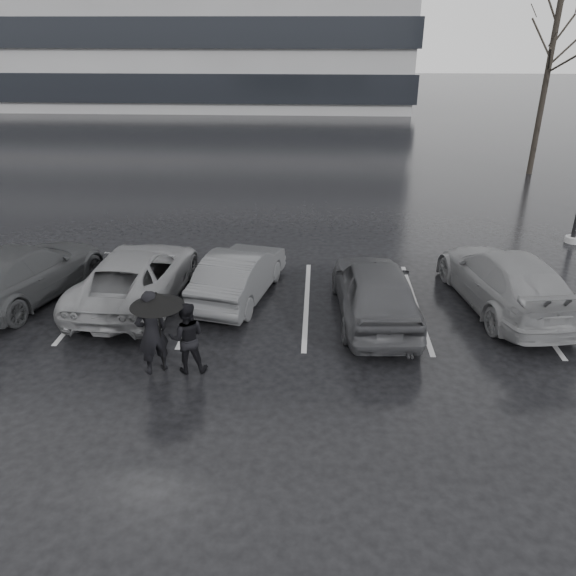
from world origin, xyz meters
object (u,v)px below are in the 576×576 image
(car_west_b, at_px, (137,276))
(pedestrian_left, at_px, (152,332))
(car_west_c, at_px, (25,272))
(car_east, at_px, (505,279))
(pedestrian_right, at_px, (187,338))
(car_main, at_px, (375,290))
(car_west_a, at_px, (240,274))
(tree_north, at_px, (546,80))

(car_west_b, relative_size, pedestrian_left, 2.70)
(car_west_b, bearing_deg, car_west_c, 2.34)
(car_east, relative_size, pedestrian_left, 2.76)
(pedestrian_right, bearing_deg, car_main, -156.25)
(car_west_a, relative_size, car_west_c, 0.80)
(pedestrian_right, distance_m, tree_north, 22.15)
(car_main, distance_m, car_west_b, 6.05)
(car_west_a, bearing_deg, car_main, 175.77)
(car_east, bearing_deg, car_west_a, -10.62)
(car_main, height_order, car_west_a, car_main)
(car_west_b, distance_m, car_west_c, 2.94)
(car_east, bearing_deg, car_main, 5.14)
(car_west_b, xyz_separation_m, car_west_c, (-2.94, 0.02, 0.03))
(car_west_a, xyz_separation_m, pedestrian_left, (-1.28, -3.59, 0.26))
(car_main, bearing_deg, car_west_b, -9.84)
(pedestrian_left, bearing_deg, car_east, 162.88)
(car_west_c, distance_m, pedestrian_left, 5.36)
(car_west_a, distance_m, pedestrian_left, 3.82)
(car_west_b, bearing_deg, car_east, -176.01)
(car_west_b, height_order, car_east, car_east)
(car_main, bearing_deg, pedestrian_right, 28.47)
(car_west_b, xyz_separation_m, pedestrian_right, (2.01, -3.16, 0.08))
(tree_north, bearing_deg, pedestrian_right, -125.66)
(car_west_b, relative_size, tree_north, 0.58)
(car_west_b, distance_m, pedestrian_left, 3.49)
(pedestrian_left, bearing_deg, car_west_b, -108.02)
(car_west_c, height_order, tree_north, tree_north)
(pedestrian_left, bearing_deg, tree_north, -167.27)
(pedestrian_right, bearing_deg, car_east, -163.73)
(car_west_a, height_order, pedestrian_left, pedestrian_left)
(car_west_c, distance_m, pedestrian_right, 5.89)
(car_west_a, bearing_deg, pedestrian_right, 92.79)
(tree_north, bearing_deg, car_west_c, -140.51)
(car_main, height_order, car_west_c, car_main)
(car_west_b, bearing_deg, car_west_a, -169.23)
(car_main, bearing_deg, tree_north, -123.51)
(pedestrian_left, xyz_separation_m, pedestrian_right, (0.69, 0.06, -0.14))
(tree_north, bearing_deg, car_west_b, -135.30)
(car_main, relative_size, car_west_b, 0.90)
(car_west_a, bearing_deg, car_west_b, 20.34)
(car_main, distance_m, car_west_c, 8.98)
(car_main, height_order, car_west_b, car_main)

